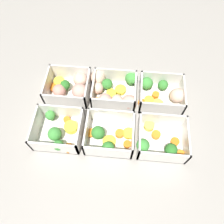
{
  "coord_description": "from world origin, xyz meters",
  "views": [
    {
      "loc": [
        -0.03,
        0.32,
        0.59
      ],
      "look_at": [
        0.0,
        0.0,
        0.02
      ],
      "focal_mm": 35.0,
      "sensor_mm": 36.0,
      "label": 1
    }
  ],
  "objects_px": {
    "container_far_center": "(108,136)",
    "container_near_left": "(162,93)",
    "container_far_left": "(160,141)",
    "container_near_center": "(112,90)",
    "container_far_right": "(59,131)",
    "container_near_right": "(71,87)"
  },
  "relations": [
    {
      "from": "container_near_right",
      "to": "container_far_left",
      "type": "bearing_deg",
      "value": 150.65
    },
    {
      "from": "container_near_left",
      "to": "container_far_left",
      "type": "relative_size",
      "value": 1.12
    },
    {
      "from": "container_near_center",
      "to": "container_near_right",
      "type": "distance_m",
      "value": 0.13
    },
    {
      "from": "container_far_left",
      "to": "container_far_right",
      "type": "xyz_separation_m",
      "value": [
        0.29,
        -0.0,
        0.0
      ]
    },
    {
      "from": "container_near_left",
      "to": "container_far_center",
      "type": "height_order",
      "value": "same"
    },
    {
      "from": "container_near_right",
      "to": "container_near_left",
      "type": "bearing_deg",
      "value": -179.48
    },
    {
      "from": "container_far_center",
      "to": "container_far_right",
      "type": "bearing_deg",
      "value": -1.25
    },
    {
      "from": "container_far_center",
      "to": "container_near_left",
      "type": "bearing_deg",
      "value": -133.89
    },
    {
      "from": "container_near_left",
      "to": "container_near_right",
      "type": "distance_m",
      "value": 0.29
    },
    {
      "from": "container_near_right",
      "to": "container_far_center",
      "type": "distance_m",
      "value": 0.21
    },
    {
      "from": "container_near_center",
      "to": "container_far_center",
      "type": "relative_size",
      "value": 1.12
    },
    {
      "from": "container_near_left",
      "to": "container_far_left",
      "type": "bearing_deg",
      "value": 87.08
    },
    {
      "from": "container_near_center",
      "to": "container_far_left",
      "type": "distance_m",
      "value": 0.22
    },
    {
      "from": "container_near_center",
      "to": "container_far_right",
      "type": "bearing_deg",
      "value": 47.34
    },
    {
      "from": "container_near_center",
      "to": "container_far_right",
      "type": "distance_m",
      "value": 0.21
    },
    {
      "from": "container_near_left",
      "to": "container_far_center",
      "type": "relative_size",
      "value": 1.03
    },
    {
      "from": "container_near_left",
      "to": "container_far_right",
      "type": "height_order",
      "value": "same"
    },
    {
      "from": "container_far_center",
      "to": "container_far_left",
      "type": "bearing_deg",
      "value": 179.58
    },
    {
      "from": "container_near_center",
      "to": "container_far_center",
      "type": "xyz_separation_m",
      "value": [
        -0.0,
        0.16,
        -0.0
      ]
    },
    {
      "from": "container_near_right",
      "to": "container_far_center",
      "type": "height_order",
      "value": "same"
    },
    {
      "from": "container_far_left",
      "to": "container_far_center",
      "type": "distance_m",
      "value": 0.15
    },
    {
      "from": "container_near_right",
      "to": "container_far_right",
      "type": "bearing_deg",
      "value": 87.35
    }
  ]
}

